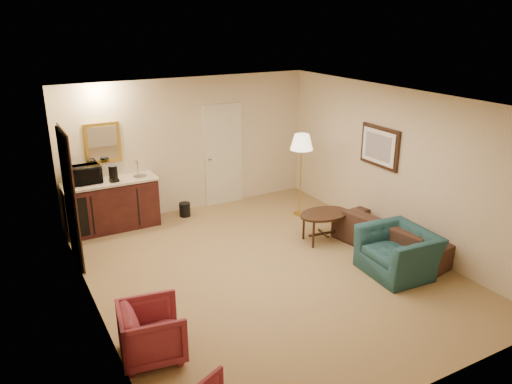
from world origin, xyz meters
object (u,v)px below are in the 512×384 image
at_px(wetbar_cabinet, 112,205).
at_px(sofa, 393,229).
at_px(coffee_table, 324,227).
at_px(rose_chair_near, 152,329).
at_px(microwave, 84,173).
at_px(teal_armchair, 399,245).
at_px(coffee_maker, 113,174).
at_px(floor_lamp, 301,175).
at_px(waste_bin, 185,210).

distance_m(wetbar_cabinet, sofa, 4.93).
height_order(wetbar_cabinet, coffee_table, wetbar_cabinet).
distance_m(rose_chair_near, microwave, 4.01).
height_order(teal_armchair, microwave, microwave).
relative_size(microwave, coffee_maker, 1.90).
bearing_deg(coffee_table, sofa, -48.55).
distance_m(wetbar_cabinet, floor_lamp, 3.53).
bearing_deg(teal_armchair, waste_bin, -147.79).
xyz_separation_m(rose_chair_near, coffee_maker, (0.56, 3.77, 0.71)).
relative_size(coffee_table, waste_bin, 3.37).
relative_size(waste_bin, coffee_maker, 0.93).
distance_m(teal_armchair, waste_bin, 4.18).
relative_size(sofa, coffee_table, 2.23).
relative_size(rose_chair_near, microwave, 1.30).
height_order(wetbar_cabinet, floor_lamp, floor_lamp).
height_order(floor_lamp, microwave, floor_lamp).
bearing_deg(teal_armchair, sofa, 145.97).
bearing_deg(floor_lamp, coffee_maker, 163.51).
bearing_deg(teal_armchair, coffee_table, -164.63).
bearing_deg(microwave, wetbar_cabinet, -12.63).
xyz_separation_m(sofa, waste_bin, (-2.45, 3.07, -0.26)).
xyz_separation_m(rose_chair_near, coffee_table, (3.54, 1.59, -0.10)).
bearing_deg(rose_chair_near, coffee_table, -56.81).
bearing_deg(wetbar_cabinet, waste_bin, -2.97).
relative_size(waste_bin, microwave, 0.49).
xyz_separation_m(waste_bin, microwave, (-1.76, 0.14, 0.97)).
relative_size(rose_chair_near, coffee_maker, 2.48).
bearing_deg(wetbar_cabinet, rose_chair_near, -97.38).
xyz_separation_m(rose_chair_near, microwave, (0.09, 3.94, 0.75)).
bearing_deg(coffee_maker, teal_armchair, -32.38).
bearing_deg(waste_bin, floor_lamp, -26.45).
bearing_deg(teal_armchair, wetbar_cabinet, -134.49).
bearing_deg(floor_lamp, sofa, -77.74).
xyz_separation_m(waste_bin, coffee_maker, (-1.29, -0.02, 0.93)).
xyz_separation_m(wetbar_cabinet, microwave, (-0.41, 0.07, 0.65)).
height_order(coffee_table, floor_lamp, floor_lamp).
distance_m(rose_chair_near, floor_lamp, 4.78).
xyz_separation_m(wetbar_cabinet, floor_lamp, (3.35, -1.07, 0.34)).
height_order(waste_bin, microwave, microwave).
bearing_deg(wetbar_cabinet, teal_armchair, -48.14).
bearing_deg(rose_chair_near, waste_bin, -16.98).
relative_size(floor_lamp, microwave, 2.94).
distance_m(wetbar_cabinet, waste_bin, 1.39).
bearing_deg(coffee_table, waste_bin, 127.47).
height_order(microwave, coffee_maker, microwave).
xyz_separation_m(floor_lamp, coffee_maker, (-3.29, 0.97, 0.26)).
xyz_separation_m(teal_armchair, microwave, (-3.75, 3.80, 0.65)).
relative_size(coffee_table, floor_lamp, 0.56).
relative_size(floor_lamp, coffee_maker, 5.57).
height_order(coffee_table, microwave, microwave).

